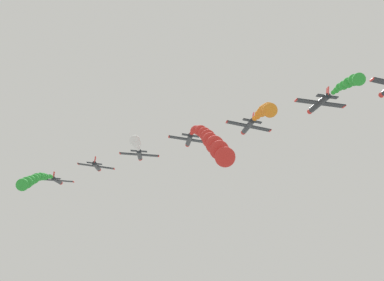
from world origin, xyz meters
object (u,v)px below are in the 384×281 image
at_px(airplane_right_inner, 139,155).
at_px(airplane_left_outer, 189,140).
at_px(airplane_left_inner, 97,166).
at_px(airplane_trailing, 319,103).
at_px(airplane_lead, 57,180).
at_px(airplane_right_outer, 248,126).

xyz_separation_m(airplane_right_inner, airplane_left_outer, (11.46, -7.75, 2.15)).
relative_size(airplane_left_inner, airplane_right_inner, 1.00).
bearing_deg(airplane_trailing, airplane_lead, 140.82).
height_order(airplane_lead, airplane_right_inner, airplane_right_inner).
bearing_deg(airplane_left_outer, airplane_right_inner, 145.92).
height_order(airplane_lead, airplane_trailing, airplane_trailing).
bearing_deg(airplane_right_inner, airplane_left_outer, -34.08).
bearing_deg(airplane_left_outer, airplane_trailing, -41.57).
xyz_separation_m(airplane_left_inner, airplane_right_outer, (34.45, -26.80, 4.52)).
relative_size(airplane_left_inner, airplane_trailing, 1.00).
height_order(airplane_right_inner, airplane_right_outer, airplane_right_outer).
relative_size(airplane_left_inner, airplane_right_outer, 1.00).
distance_m(airplane_lead, airplane_right_inner, 30.19).
distance_m(airplane_left_inner, airplane_trailing, 59.71).
height_order(airplane_left_outer, airplane_trailing, airplane_trailing).
xyz_separation_m(airplane_left_inner, airplane_left_outer, (22.78, -16.97, 3.63)).
bearing_deg(airplane_left_inner, airplane_right_inner, -39.16).
bearing_deg(airplane_left_inner, airplane_trailing, -39.24).
distance_m(airplane_right_outer, airplane_trailing, 15.88).
distance_m(airplane_right_inner, airplane_right_outer, 29.22).
height_order(airplane_left_inner, airplane_left_outer, airplane_left_outer).
relative_size(airplane_lead, airplane_trailing, 1.00).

